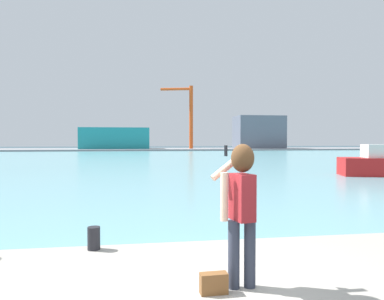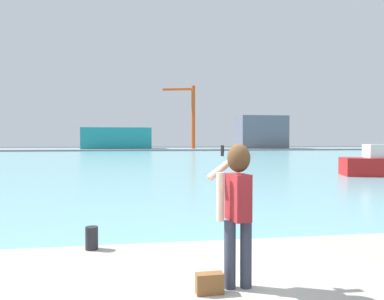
# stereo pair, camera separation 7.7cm
# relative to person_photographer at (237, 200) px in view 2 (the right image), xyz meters

# --- Properties ---
(ground_plane) EXTENTS (220.00, 220.00, 0.00)m
(ground_plane) POSITION_rel_person_photographer_xyz_m (-0.70, 50.07, -1.70)
(ground_plane) COLOR #334751
(harbor_water) EXTENTS (140.00, 100.00, 0.02)m
(harbor_water) POSITION_rel_person_photographer_xyz_m (-0.70, 52.07, -1.69)
(harbor_water) COLOR #6BA8B2
(harbor_water) RESTS_ON ground_plane
(far_shore_dock) EXTENTS (140.00, 20.00, 0.41)m
(far_shore_dock) POSITION_rel_person_photographer_xyz_m (-0.70, 92.07, -1.49)
(far_shore_dock) COLOR gray
(far_shore_dock) RESTS_ON ground_plane
(person_photographer) EXTENTS (0.53, 0.55, 1.74)m
(person_photographer) POSITION_rel_person_photographer_xyz_m (0.00, 0.00, 0.00)
(person_photographer) COLOR #2D3342
(person_photographer) RESTS_ON quay_promenade
(handbag) EXTENTS (0.32, 0.15, 0.24)m
(handbag) POSITION_rel_person_photographer_xyz_m (-0.36, -0.12, -0.95)
(handbag) COLOR brown
(handbag) RESTS_ON quay_promenade
(harbor_bollard) EXTENTS (0.20, 0.20, 0.37)m
(harbor_bollard) POSITION_rel_person_photographer_xyz_m (-1.93, 1.85, -0.88)
(harbor_bollard) COLOR black
(harbor_bollard) RESTS_ON quay_promenade
(warehouse_left) EXTENTS (17.35, 9.73, 5.39)m
(warehouse_left) POSITION_rel_person_photographer_xyz_m (-6.22, 91.50, 1.41)
(warehouse_left) COLOR teal
(warehouse_left) RESTS_ON far_shore_dock
(warehouse_right) EXTENTS (12.83, 8.01, 8.79)m
(warehouse_right) POSITION_rel_person_photographer_xyz_m (32.44, 90.38, 3.11)
(warehouse_right) COLOR slate
(warehouse_right) RESTS_ON far_shore_dock
(port_crane) EXTENTS (8.47, 2.96, 16.57)m
(port_crane) POSITION_rel_person_photographer_xyz_m (12.81, 90.15, 8.45)
(port_crane) COLOR #D84C19
(port_crane) RESTS_ON far_shore_dock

